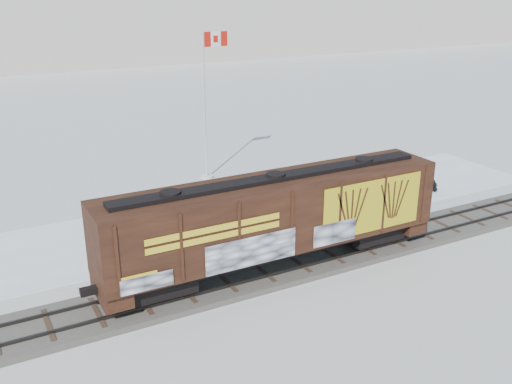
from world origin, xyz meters
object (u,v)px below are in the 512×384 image
car_dark (403,181)px  flagpole (207,127)px  car_white (266,200)px  car_silver (134,235)px  hopper_railcar (275,216)px

car_dark → flagpole: bearing=65.6°
car_white → flagpole: bearing=-2.4°
flagpole → car_white: (0.59, -7.66, -3.13)m
flagpole → car_dark: 14.24m
car_silver → car_white: (8.95, 1.51, -0.10)m
hopper_railcar → flagpole: bearing=78.5°
car_silver → car_dark: 19.01m
hopper_railcar → car_dark: size_ratio=3.56×
car_white → car_dark: 10.14m
car_dark → car_white: bearing=98.4°
car_silver → flagpole: bearing=-28.3°
flagpole → car_white: bearing=-85.6°
flagpole → car_white: 8.29m
car_white → car_dark: size_ratio=0.87×
hopper_railcar → car_dark: 15.17m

